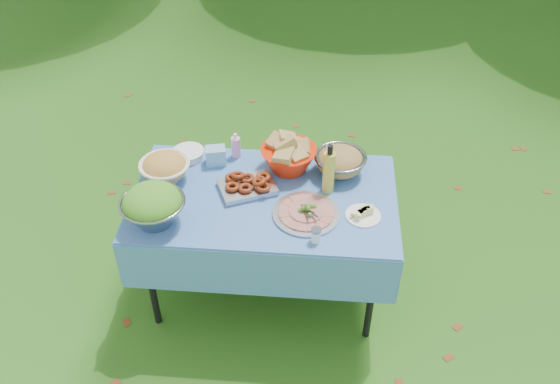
# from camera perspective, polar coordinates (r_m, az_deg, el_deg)

# --- Properties ---
(ground) EXTENTS (80.00, 80.00, 0.00)m
(ground) POSITION_cam_1_polar(r_m,az_deg,el_deg) (3.82, -1.32, -9.10)
(ground) COLOR black
(ground) RESTS_ON ground
(picnic_table) EXTENTS (1.46, 0.86, 0.76)m
(picnic_table) POSITION_cam_1_polar(r_m,az_deg,el_deg) (3.54, -1.41, -5.07)
(picnic_table) COLOR #84BAFD
(picnic_table) RESTS_ON ground
(salad_bowl) EXTENTS (0.44, 0.44, 0.22)m
(salad_bowl) POSITION_cam_1_polar(r_m,az_deg,el_deg) (3.12, -12.15, -1.28)
(salad_bowl) COLOR gray
(salad_bowl) RESTS_ON picnic_table
(pasta_bowl_white) EXTENTS (0.37, 0.37, 0.16)m
(pasta_bowl_white) POSITION_cam_1_polar(r_m,az_deg,el_deg) (3.42, -11.04, 2.36)
(pasta_bowl_white) COLOR white
(pasta_bowl_white) RESTS_ON picnic_table
(plate_stack) EXTENTS (0.21, 0.21, 0.05)m
(plate_stack) POSITION_cam_1_polar(r_m,az_deg,el_deg) (3.60, -8.81, 3.67)
(plate_stack) COLOR white
(plate_stack) RESTS_ON picnic_table
(wipes_box) EXTENTS (0.13, 0.11, 0.11)m
(wipes_box) POSITION_cam_1_polar(r_m,az_deg,el_deg) (3.51, -6.20, 3.50)
(wipes_box) COLOR #84C1DE
(wipes_box) RESTS_ON picnic_table
(sanitizer_bottle) EXTENTS (0.06, 0.06, 0.16)m
(sanitizer_bottle) POSITION_cam_1_polar(r_m,az_deg,el_deg) (3.54, -4.28, 4.53)
(sanitizer_bottle) COLOR #FEA3D3
(sanitizer_bottle) RESTS_ON picnic_table
(bread_bowl) EXTENTS (0.42, 0.42, 0.22)m
(bread_bowl) POSITION_cam_1_polar(r_m,az_deg,el_deg) (3.41, 0.83, 3.71)
(bread_bowl) COLOR red
(bread_bowl) RESTS_ON picnic_table
(pasta_bowl_steel) EXTENTS (0.35, 0.35, 0.16)m
(pasta_bowl_steel) POSITION_cam_1_polar(r_m,az_deg,el_deg) (3.42, 5.81, 2.99)
(pasta_bowl_steel) COLOR gray
(pasta_bowl_steel) RESTS_ON picnic_table
(fried_tray) EXTENTS (0.37, 0.32, 0.07)m
(fried_tray) POSITION_cam_1_polar(r_m,az_deg,el_deg) (3.31, -3.17, 0.70)
(fried_tray) COLOR #ACADB1
(fried_tray) RESTS_ON picnic_table
(charcuterie_platter) EXTENTS (0.48, 0.48, 0.08)m
(charcuterie_platter) POSITION_cam_1_polar(r_m,az_deg,el_deg) (3.14, 2.55, -1.61)
(charcuterie_platter) COLOR #AAABB1
(charcuterie_platter) RESTS_ON picnic_table
(oil_bottle) EXTENTS (0.08, 0.08, 0.30)m
(oil_bottle) POSITION_cam_1_polar(r_m,az_deg,el_deg) (3.24, 4.73, 2.27)
(oil_bottle) COLOR gold
(oil_bottle) RESTS_ON picnic_table
(cheese_plate) EXTENTS (0.22, 0.22, 0.05)m
(cheese_plate) POSITION_cam_1_polar(r_m,az_deg,el_deg) (3.17, 8.03, -1.97)
(cheese_plate) COLOR white
(cheese_plate) RESTS_ON picnic_table
(shaker) EXTENTS (0.06, 0.06, 0.08)m
(shaker) POSITION_cam_1_polar(r_m,az_deg,el_deg) (3.00, 3.48, -4.16)
(shaker) COLOR white
(shaker) RESTS_ON picnic_table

